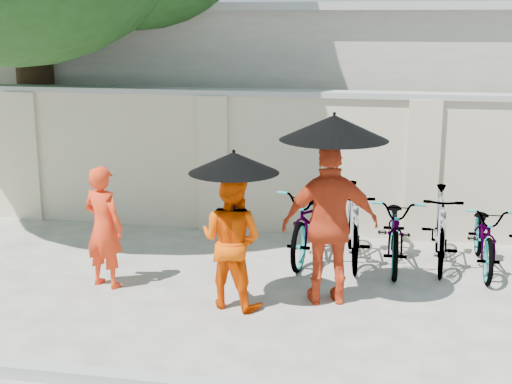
# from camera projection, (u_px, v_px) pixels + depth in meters

# --- Properties ---
(ground) EXTENTS (80.00, 80.00, 0.00)m
(ground) POSITION_uv_depth(u_px,v_px,m) (235.00, 314.00, 7.62)
(ground) COLOR beige
(compound_wall) EXTENTS (20.00, 0.30, 2.00)m
(compound_wall) POSITION_uv_depth(u_px,v_px,m) (351.00, 167.00, 10.25)
(compound_wall) COLOR beige
(compound_wall) RESTS_ON ground
(building_behind) EXTENTS (14.00, 6.00, 3.20)m
(building_behind) POSITION_uv_depth(u_px,v_px,m) (417.00, 99.00, 13.55)
(building_behind) COLOR beige
(building_behind) RESTS_ON ground
(monk_left) EXTENTS (0.61, 0.49, 1.44)m
(monk_left) POSITION_uv_depth(u_px,v_px,m) (104.00, 227.00, 8.26)
(monk_left) COLOR #FF3814
(monk_left) RESTS_ON ground
(monk_center) EXTENTS (0.85, 0.74, 1.49)m
(monk_center) POSITION_uv_depth(u_px,v_px,m) (231.00, 240.00, 7.69)
(monk_center) COLOR #FF5201
(monk_center) RESTS_ON ground
(parasol_center) EXTENTS (0.95, 0.95, 0.89)m
(parasol_center) POSITION_uv_depth(u_px,v_px,m) (234.00, 163.00, 7.39)
(parasol_center) COLOR black
(parasol_center) RESTS_ON ground
(monk_right) EXTENTS (1.13, 0.70, 1.80)m
(monk_right) POSITION_uv_depth(u_px,v_px,m) (330.00, 225.00, 7.73)
(monk_right) COLOR red
(monk_right) RESTS_ON ground
(parasol_right) EXTENTS (1.15, 1.15, 1.09)m
(parasol_right) POSITION_uv_depth(u_px,v_px,m) (334.00, 128.00, 7.40)
(parasol_right) COLOR black
(parasol_right) RESTS_ON ground
(bike_0) EXTENTS (0.86, 1.95, 0.99)m
(bike_0) POSITION_uv_depth(u_px,v_px,m) (311.00, 221.00, 9.35)
(bike_0) COLOR gray
(bike_0) RESTS_ON ground
(bike_1) EXTENTS (0.68, 1.73, 1.01)m
(bike_1) POSITION_uv_depth(u_px,v_px,m) (353.00, 225.00, 9.13)
(bike_1) COLOR gray
(bike_1) RESTS_ON ground
(bike_2) EXTENTS (0.67, 1.82, 0.95)m
(bike_2) POSITION_uv_depth(u_px,v_px,m) (396.00, 229.00, 9.05)
(bike_2) COLOR gray
(bike_2) RESTS_ON ground
(bike_3) EXTENTS (0.50, 1.68, 1.00)m
(bike_3) POSITION_uv_depth(u_px,v_px,m) (440.00, 228.00, 8.99)
(bike_3) COLOR gray
(bike_3) RESTS_ON ground
(bike_4) EXTENTS (0.59, 1.69, 0.89)m
(bike_4) POSITION_uv_depth(u_px,v_px,m) (485.00, 235.00, 8.89)
(bike_4) COLOR gray
(bike_4) RESTS_ON ground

